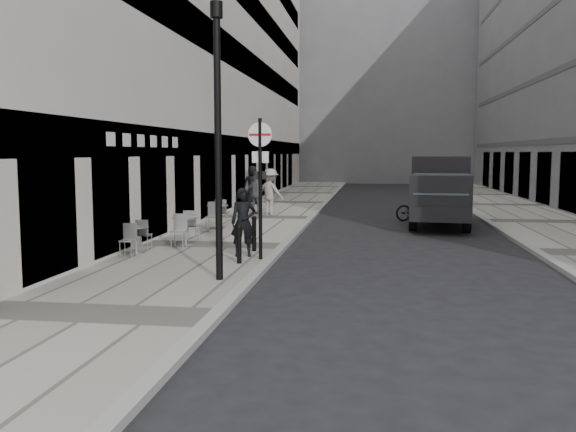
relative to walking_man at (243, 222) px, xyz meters
name	(u,v)px	position (x,y,z in m)	size (l,w,h in m)	color
ground	(150,388)	(0.71, -8.49, -0.99)	(120.00, 120.00, 0.00)	black
sidewalk	(262,218)	(-1.29, 9.51, -0.93)	(4.00, 60.00, 0.12)	#9D9A8E
far_sidewalk	(540,222)	(9.71, 9.51, -0.93)	(4.00, 60.00, 0.12)	#9D9A8E
building_left	(208,30)	(-5.29, 16.01, 8.01)	(4.00, 45.00, 18.00)	beige
building_far	(365,70)	(2.21, 47.51, 10.01)	(24.00, 16.00, 22.00)	slate
walking_man	(243,222)	(0.00, 0.00, 0.00)	(0.64, 0.42, 1.75)	black
sign_post	(260,170)	(0.51, -0.37, 1.35)	(0.60, 0.10, 3.48)	black
lamppost	(218,128)	(0.11, -2.90, 2.27)	(0.25, 0.25, 5.65)	black
bollard_near	(239,246)	(0.11, -1.01, -0.45)	(0.11, 0.11, 0.85)	black
bollard_far	(254,235)	(0.11, 0.83, -0.43)	(0.12, 0.12, 0.89)	black
panel_van	(440,187)	(5.77, 8.45, 0.48)	(2.59, 5.74, 2.62)	black
cyclist	(418,201)	(5.07, 10.02, -0.17)	(2.06, 1.40, 2.10)	black
pedestrian_a	(257,194)	(-1.66, 10.34, 0.01)	(1.04, 0.43, 1.77)	slate
pedestrian_b	(270,192)	(-1.06, 10.28, 0.11)	(1.27, 0.73, 1.97)	#A4A197
pedestrian_c	(253,185)	(-2.89, 15.56, 0.12)	(0.97, 0.63, 1.98)	black
cafe_table_near	(217,215)	(-2.09, 5.36, -0.38)	(0.76, 1.72, 0.98)	#A7A6A8
cafe_table_mid	(136,237)	(-2.89, 0.02, -0.45)	(0.65, 1.47, 0.84)	#A8A9AB
cafe_table_far	(185,228)	(-2.09, 1.73, -0.40)	(0.73, 1.64, 0.93)	silver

